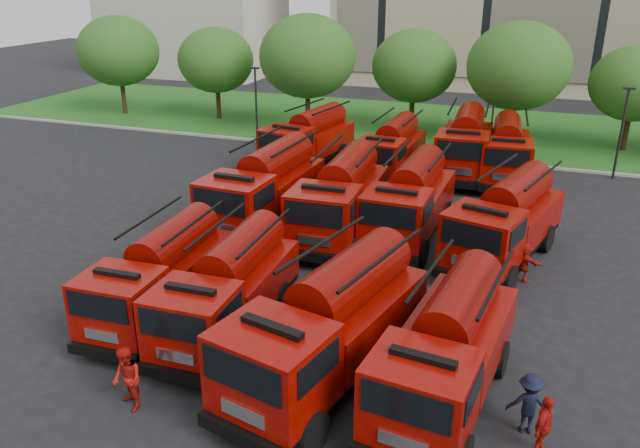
# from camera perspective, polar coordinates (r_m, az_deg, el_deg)

# --- Properties ---
(ground) EXTENTS (140.00, 140.00, 0.00)m
(ground) POSITION_cam_1_polar(r_m,az_deg,el_deg) (23.99, -1.35, -4.89)
(ground) COLOR black
(ground) RESTS_ON ground
(lawn) EXTENTS (70.00, 16.00, 0.12)m
(lawn) POSITION_cam_1_polar(r_m,az_deg,el_deg) (47.81, 9.97, 8.78)
(lawn) COLOR #205416
(lawn) RESTS_ON ground
(curb) EXTENTS (70.00, 0.30, 0.14)m
(curb) POSITION_cam_1_polar(r_m,az_deg,el_deg) (40.09, 7.87, 6.32)
(curb) COLOR gray
(curb) RESTS_ON ground
(side_building) EXTENTS (18.00, 12.00, 10.00)m
(side_building) POSITION_cam_1_polar(r_m,az_deg,el_deg) (74.44, -11.39, 17.29)
(side_building) COLOR #AFAA9C
(side_building) RESTS_ON ground
(tree_0) EXTENTS (6.30, 6.30, 7.70)m
(tree_0) POSITION_cam_1_polar(r_m,az_deg,el_deg) (52.88, -17.97, 14.81)
(tree_0) COLOR #382314
(tree_0) RESTS_ON ground
(tree_1) EXTENTS (5.71, 5.71, 6.98)m
(tree_1) POSITION_cam_1_polar(r_m,az_deg,el_deg) (49.43, -9.51, 14.56)
(tree_1) COLOR #382314
(tree_1) RESTS_ON ground
(tree_2) EXTENTS (6.72, 6.72, 8.22)m
(tree_2) POSITION_cam_1_polar(r_m,az_deg,el_deg) (44.63, -1.16, 15.08)
(tree_2) COLOR #382314
(tree_2) RESTS_ON ground
(tree_3) EXTENTS (5.88, 5.88, 7.19)m
(tree_3) POSITION_cam_1_polar(r_m,az_deg,el_deg) (45.20, 8.61, 14.08)
(tree_3) COLOR #382314
(tree_3) RESTS_ON ground
(tree_4) EXTENTS (6.55, 6.55, 8.01)m
(tree_4) POSITION_cam_1_polar(r_m,az_deg,el_deg) (42.83, 17.69, 13.59)
(tree_4) COLOR #382314
(tree_4) RESTS_ON ground
(tree_5) EXTENTS (5.46, 5.46, 6.68)m
(tree_5) POSITION_cam_1_polar(r_m,az_deg,el_deg) (44.22, 26.85, 11.37)
(tree_5) COLOR #382314
(tree_5) RESTS_ON ground
(lamp_post_0) EXTENTS (0.60, 0.25, 5.11)m
(lamp_post_0) POSITION_cam_1_polar(r_m,az_deg,el_deg) (41.89, -5.86, 11.09)
(lamp_post_0) COLOR black
(lamp_post_0) RESTS_ON ground
(lamp_post_1) EXTENTS (0.60, 0.25, 5.11)m
(lamp_post_1) POSITION_cam_1_polar(r_m,az_deg,el_deg) (38.21, 25.88, 7.90)
(lamp_post_1) COLOR black
(lamp_post_1) RESTS_ON ground
(fire_truck_0) EXTENTS (2.65, 6.78, 3.05)m
(fire_truck_0) POSITION_cam_1_polar(r_m,az_deg,el_deg) (21.47, -14.38, -4.49)
(fire_truck_0) COLOR black
(fire_truck_0) RESTS_ON ground
(fire_truck_1) EXTENTS (2.66, 6.92, 3.12)m
(fire_truck_1) POSITION_cam_1_polar(r_m,az_deg,el_deg) (20.09, -8.34, -5.82)
(fire_truck_1) COLOR black
(fire_truck_1) RESTS_ON ground
(fire_truck_2) EXTENTS (4.35, 8.12, 3.52)m
(fire_truck_2) POSITION_cam_1_polar(r_m,az_deg,el_deg) (17.57, 0.84, -9.23)
(fire_truck_2) COLOR black
(fire_truck_2) RESTS_ON ground
(fire_truck_3) EXTENTS (3.26, 7.30, 3.22)m
(fire_truck_3) POSITION_cam_1_polar(r_m,az_deg,el_deg) (17.20, 11.56, -11.10)
(fire_truck_3) COLOR black
(fire_truck_3) RESTS_ON ground
(fire_truck_4) EXTENTS (3.25, 8.05, 3.60)m
(fire_truck_4) POSITION_cam_1_polar(r_m,az_deg,el_deg) (28.20, -5.05, 3.28)
(fire_truck_4) COLOR black
(fire_truck_4) RESTS_ON ground
(fire_truck_5) EXTENTS (3.07, 7.83, 3.52)m
(fire_truck_5) POSITION_cam_1_polar(r_m,az_deg,el_deg) (27.05, 1.93, 2.43)
(fire_truck_5) COLOR black
(fire_truck_5) RESTS_ON ground
(fire_truck_6) EXTENTS (2.95, 7.53, 3.38)m
(fire_truck_6) POSITION_cam_1_polar(r_m,az_deg,el_deg) (27.19, 8.27, 2.16)
(fire_truck_6) COLOR black
(fire_truck_6) RESTS_ON ground
(fire_truck_7) EXTENTS (4.46, 7.85, 3.39)m
(fire_truck_7) POSITION_cam_1_polar(r_m,az_deg,el_deg) (25.77, 16.60, 0.29)
(fire_truck_7) COLOR black
(fire_truck_7) RESTS_ON ground
(fire_truck_8) EXTENTS (3.77, 7.63, 3.32)m
(fire_truck_8) POSITION_cam_1_polar(r_m,az_deg,el_deg) (37.06, -1.04, 7.78)
(fire_truck_8) COLOR black
(fire_truck_8) RESTS_ON ground
(fire_truck_9) EXTENTS (2.78, 7.02, 3.15)m
(fire_truck_9) POSITION_cam_1_polar(r_m,az_deg,el_deg) (35.42, 6.56, 6.80)
(fire_truck_9) COLOR black
(fire_truck_9) RESTS_ON ground
(fire_truck_10) EXTENTS (3.20, 7.98, 3.57)m
(fire_truck_10) POSITION_cam_1_polar(r_m,az_deg,el_deg) (36.41, 13.14, 7.14)
(fire_truck_10) COLOR black
(fire_truck_10) RESTS_ON ground
(fire_truck_11) EXTENTS (3.09, 7.46, 3.32)m
(fire_truck_11) POSITION_cam_1_polar(r_m,az_deg,el_deg) (36.06, 16.65, 6.43)
(fire_truck_11) COLOR black
(fire_truck_11) RESTS_ON ground
(firefighter_1) EXTENTS (1.02, 0.91, 1.84)m
(firefighter_1) POSITION_cam_1_polar(r_m,az_deg,el_deg) (18.24, -16.89, -15.77)
(firefighter_1) COLOR #AA140D
(firefighter_1) RESTS_ON ground
(firefighter_3) EXTENTS (1.14, 0.68, 1.67)m
(firefighter_3) POSITION_cam_1_polar(r_m,az_deg,el_deg) (17.63, 18.22, -17.47)
(firefighter_3) COLOR black
(firefighter_3) RESTS_ON ground
(firefighter_4) EXTENTS (0.83, 0.67, 1.48)m
(firefighter_4) POSITION_cam_1_polar(r_m,az_deg,el_deg) (26.37, -4.54, -2.33)
(firefighter_4) COLOR black
(firefighter_4) RESTS_ON ground
(firefighter_5) EXTENTS (1.53, 1.31, 1.54)m
(firefighter_5) POSITION_cam_1_polar(r_m,az_deg,el_deg) (25.00, 17.92, -4.87)
(firefighter_5) COLOR #AA140D
(firefighter_5) RESTS_ON ground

